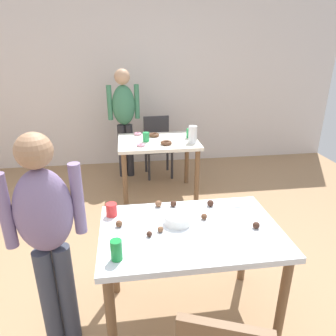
{
  "coord_description": "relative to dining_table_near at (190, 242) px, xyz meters",
  "views": [
    {
      "loc": [
        -0.29,
        -1.83,
        1.87
      ],
      "look_at": [
        0.05,
        0.57,
        0.9
      ],
      "focal_mm": 33.27,
      "sensor_mm": 36.0,
      "label": 1
    }
  ],
  "objects": [
    {
      "name": "cup_far_0",
      "position": [
        0.42,
        2.06,
        0.16
      ],
      "size": [
        0.08,
        0.08,
        0.12
      ],
      "primitive_type": "cylinder",
      "color": "green",
      "rests_on": "dining_table_far"
    },
    {
      "name": "cup_near_0",
      "position": [
        -0.51,
        0.24,
        0.15
      ],
      "size": [
        0.08,
        0.08,
        0.09
      ],
      "primitive_type": "cylinder",
      "color": "red",
      "rests_on": "dining_table_near"
    },
    {
      "name": "donut_far_2",
      "position": [
        -0.21,
        1.8,
        0.12
      ],
      "size": [
        0.1,
        0.1,
        0.03
      ],
      "primitive_type": "torus",
      "color": "pink",
      "rests_on": "dining_table_far"
    },
    {
      "name": "donut_far_0",
      "position": [
        -0.23,
        2.29,
        0.12
      ],
      "size": [
        0.1,
        0.1,
        0.03
      ],
      "primitive_type": "torus",
      "color": "pink",
      "rests_on": "dining_table_far"
    },
    {
      "name": "wall_back",
      "position": [
        -0.1,
        3.33,
        0.65
      ],
      "size": [
        6.4,
        0.1,
        2.6
      ],
      "primitive_type": "cube",
      "color": "silver",
      "rests_on": "ground_plane"
    },
    {
      "name": "soda_can",
      "position": [
        -0.47,
        -0.24,
        0.16
      ],
      "size": [
        0.07,
        0.07,
        0.12
      ],
      "primitive_type": "cylinder",
      "color": "#198438",
      "rests_on": "dining_table_near"
    },
    {
      "name": "donut_far_1",
      "position": [
        -0.02,
        2.19,
        0.12
      ],
      "size": [
        0.14,
        0.14,
        0.04
      ],
      "primitive_type": "torus",
      "color": "brown",
      "rests_on": "dining_table_far"
    },
    {
      "name": "cake_ball_4",
      "position": [
        -0.2,
        -0.01,
        0.12
      ],
      "size": [
        0.04,
        0.04,
        0.04
      ],
      "primitive_type": "sphere",
      "color": "brown",
      "rests_on": "dining_table_near"
    },
    {
      "name": "dining_table_near",
      "position": [
        0.0,
        0.0,
        0.0
      ],
      "size": [
        1.17,
        0.77,
        0.75
      ],
      "color": "silver",
      "rests_on": "ground_plane"
    },
    {
      "name": "person_adult_far",
      "position": [
        -0.39,
        2.72,
        0.29
      ],
      "size": [
        0.46,
        0.23,
        1.56
      ],
      "color": "#28282D",
      "rests_on": "ground_plane"
    },
    {
      "name": "cake_ball_0",
      "position": [
        -0.06,
        0.31,
        0.13
      ],
      "size": [
        0.05,
        0.05,
        0.05
      ],
      "primitive_type": "sphere",
      "color": "#3D2319",
      "rests_on": "dining_table_near"
    },
    {
      "name": "donut_far_3",
      "position": [
        0.09,
        1.83,
        0.12
      ],
      "size": [
        0.14,
        0.14,
        0.04
      ],
      "primitive_type": "torus",
      "color": "brown",
      "rests_on": "dining_table_far"
    },
    {
      "name": "cup_far_1",
      "position": [
        -0.14,
        1.99,
        0.16
      ],
      "size": [
        0.08,
        0.08,
        0.11
      ],
      "primitive_type": "cylinder",
      "color": "green",
      "rests_on": "dining_table_far"
    },
    {
      "name": "mixing_bowl",
      "position": [
        -0.07,
        0.08,
        0.13
      ],
      "size": [
        0.18,
        0.18,
        0.06
      ],
      "primitive_type": "cylinder",
      "color": "white",
      "rests_on": "dining_table_near"
    },
    {
      "name": "cake_ball_7",
      "position": [
        0.42,
        -0.05,
        0.13
      ],
      "size": [
        0.05,
        0.05,
        0.05
      ],
      "primitive_type": "sphere",
      "color": "#3D2319",
      "rests_on": "dining_table_near"
    },
    {
      "name": "cake_ball_2",
      "position": [
        0.12,
        0.1,
        0.12
      ],
      "size": [
        0.04,
        0.04,
        0.04
      ],
      "primitive_type": "sphere",
      "color": "brown",
      "rests_on": "dining_table_near"
    },
    {
      "name": "dining_table_far",
      "position": [
        0.01,
        2.01,
        -0.01
      ],
      "size": [
        0.99,
        0.75,
        0.75
      ],
      "color": "silver",
      "rests_on": "ground_plane"
    },
    {
      "name": "fork_near",
      "position": [
        0.43,
        0.23,
        0.11
      ],
      "size": [
        0.17,
        0.02,
        0.01
      ],
      "primitive_type": "cube",
      "color": "silver",
      "rests_on": "dining_table_near"
    },
    {
      "name": "chair_far_table",
      "position": [
        0.08,
        2.74,
        -0.15
      ],
      "size": [
        0.42,
        0.42,
        0.87
      ],
      "color": "#2D2D33",
      "rests_on": "ground_plane"
    },
    {
      "name": "cake_ball_3",
      "position": [
        0.21,
        0.28,
        0.13
      ],
      "size": [
        0.05,
        0.05,
        0.05
      ],
      "primitive_type": "sphere",
      "color": "#3D2319",
      "rests_on": "dining_table_near"
    },
    {
      "name": "ground_plane",
      "position": [
        -0.1,
        0.13,
        -0.65
      ],
      "size": [
        6.4,
        6.4,
        0.0
      ],
      "primitive_type": "plane",
      "color": "#9E7A56"
    },
    {
      "name": "pitcher_far",
      "position": [
        0.42,
        1.86,
        0.2
      ],
      "size": [
        0.11,
        0.11,
        0.2
      ],
      "primitive_type": "cylinder",
      "color": "white",
      "rests_on": "dining_table_far"
    },
    {
      "name": "cake_ball_1",
      "position": [
        -0.17,
        0.32,
        0.13
      ],
      "size": [
        0.05,
        0.05,
        0.05
      ],
      "primitive_type": "sphere",
      "color": "brown",
      "rests_on": "dining_table_near"
    },
    {
      "name": "person_girl_near",
      "position": [
        -0.87,
        -0.08,
        0.22
      ],
      "size": [
        0.45,
        0.27,
        1.45
      ],
      "color": "#383D4C",
      "rests_on": "ground_plane"
    },
    {
      "name": "cake_ball_6",
      "position": [
        -0.27,
        -0.05,
        0.12
      ],
      "size": [
        0.04,
        0.04,
        0.04
      ],
      "primitive_type": "sphere",
      "color": "#3D2319",
      "rests_on": "dining_table_near"
    },
    {
      "name": "cake_ball_5",
      "position": [
        -0.46,
        0.09,
        0.13
      ],
      "size": [
        0.05,
        0.05,
        0.05
      ],
      "primitive_type": "sphere",
      "color": "brown",
      "rests_on": "dining_table_near"
    }
  ]
}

